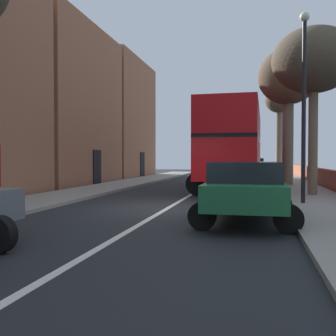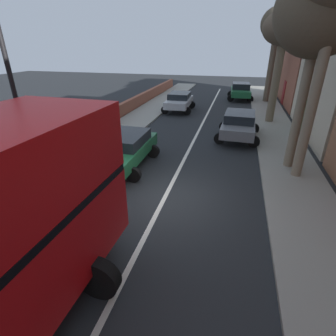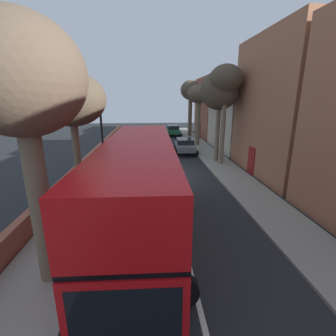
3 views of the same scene
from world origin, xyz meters
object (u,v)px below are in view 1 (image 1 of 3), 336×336
Objects in this scene: street_tree_right_1 at (279,104)px; lamppost_right at (304,92)px; parked_car_green_right_1 at (246,187)px; parked_car_green_right_3 at (251,167)px; street_tree_right_3 at (288,79)px; street_tree_right_5 at (314,62)px; double_decker_bus at (234,144)px.

lamppost_right is at bearing -91.05° from street_tree_right_1.
parked_car_green_right_1 is 0.95× the size of parked_car_green_right_3.
street_tree_right_3 is at bearing 88.52° from lamppost_right.
parked_car_green_right_3 is at bearing 100.61° from street_tree_right_5.
street_tree_right_1 is at bearing 76.22° from double_decker_bus.
street_tree_right_3 is at bearing -90.64° from street_tree_right_1.
street_tree_right_3 is 1.20× the size of lamppost_right.
parked_car_green_right_1 is 0.57× the size of street_tree_right_3.
street_tree_right_1 is 1.06× the size of street_tree_right_5.
street_tree_right_1 is at bearing 88.95° from lamppost_right.
double_decker_bus is 2.52× the size of parked_car_green_right_1.
double_decker_bus is 1.52× the size of street_tree_right_1.
double_decker_bus is 1.73× the size of lamppost_right.
double_decker_bus is 7.29m from lamppost_right.
lamppost_right is (-0.23, -8.98, -2.17)m from street_tree_right_3.
parked_car_green_right_3 is 0.67× the size of street_tree_right_5.
street_tree_right_5 is at bearing 76.88° from lamppost_right.
parked_car_green_right_1 is at bearing -95.48° from street_tree_right_1.
street_tree_right_5 is 3.71m from lamppost_right.
street_tree_right_1 is at bearing 41.03° from parked_car_green_right_3.
parked_car_green_right_3 is (0.80, 10.13, -1.43)m from double_decker_bus.
parked_car_green_right_1 is at bearing -99.12° from street_tree_right_3.
street_tree_right_1 reaches higher than parked_car_green_right_3.
street_tree_right_3 is 5.82m from street_tree_right_5.
lamppost_right is (-0.75, -3.20, -1.72)m from street_tree_right_5.
parked_car_green_right_1 is at bearing -110.31° from street_tree_right_5.
street_tree_right_5 is at bearing -45.88° from double_decker_bus.
parked_car_green_right_1 is 5.03m from lamppost_right.
double_decker_bus is at bearing -94.52° from parked_car_green_right_3.
lamppost_right reaches higher than double_decker_bus.
double_decker_bus is 10.46m from parked_car_green_right_1.
street_tree_right_5 is at bearing -79.39° from parked_car_green_right_3.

